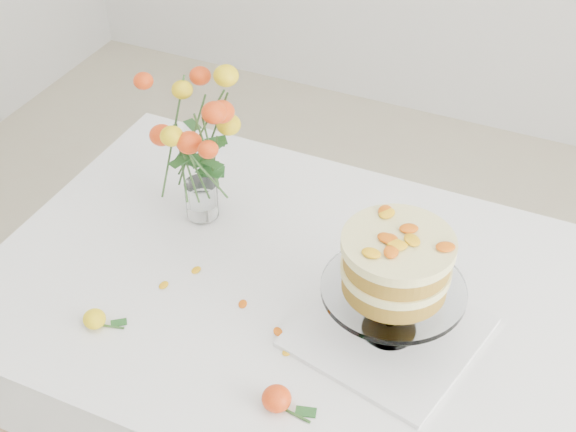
# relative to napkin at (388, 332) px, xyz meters

# --- Properties ---
(table) EXTENTS (1.43, 0.93, 0.76)m
(table) POSITION_rel_napkin_xyz_m (-0.18, 0.05, -0.09)
(table) COLOR tan
(table) RESTS_ON ground
(napkin) EXTENTS (0.40, 0.40, 0.01)m
(napkin) POSITION_rel_napkin_xyz_m (0.00, 0.00, 0.00)
(napkin) COLOR silver
(napkin) RESTS_ON table
(cake_stand) EXTENTS (0.28, 0.28, 0.25)m
(cake_stand) POSITION_rel_napkin_xyz_m (0.00, 0.00, 0.17)
(cake_stand) COLOR silver
(cake_stand) RESTS_ON napkin
(rose_vase) EXTENTS (0.31, 0.31, 0.39)m
(rose_vase) POSITION_rel_napkin_xyz_m (-0.52, 0.17, 0.22)
(rose_vase) COLOR silver
(rose_vase) RESTS_ON table
(loose_rose_near) EXTENTS (0.08, 0.05, 0.04)m
(loose_rose_near) POSITION_rel_napkin_xyz_m (-0.55, -0.23, 0.01)
(loose_rose_near) COLOR yellow
(loose_rose_near) RESTS_ON table
(loose_rose_far) EXTENTS (0.10, 0.06, 0.05)m
(loose_rose_far) POSITION_rel_napkin_xyz_m (-0.13, -0.26, 0.02)
(loose_rose_far) COLOR red
(loose_rose_far) RESTS_ON table
(stray_petal_a) EXTENTS (0.03, 0.02, 0.00)m
(stray_petal_a) POSITION_rel_napkin_xyz_m (-0.30, -0.05, -0.00)
(stray_petal_a) COLOR #F1AA0F
(stray_petal_a) RESTS_ON table
(stray_petal_b) EXTENTS (0.03, 0.02, 0.00)m
(stray_petal_b) POSITION_rel_napkin_xyz_m (-0.20, -0.09, -0.00)
(stray_petal_b) COLOR #F1AA0F
(stray_petal_b) RESTS_ON table
(stray_petal_c) EXTENTS (0.03, 0.02, 0.00)m
(stray_petal_c) POSITION_rel_napkin_xyz_m (-0.16, -0.13, -0.00)
(stray_petal_c) COLOR #F1AA0F
(stray_petal_c) RESTS_ON table
(stray_petal_d) EXTENTS (0.03, 0.02, 0.00)m
(stray_petal_d) POSITION_rel_napkin_xyz_m (-0.44, 0.00, -0.00)
(stray_petal_d) COLOR #F1AA0F
(stray_petal_d) RESTS_ON table
(stray_petal_e) EXTENTS (0.03, 0.02, 0.00)m
(stray_petal_e) POSITION_rel_napkin_xyz_m (-0.48, -0.07, -0.00)
(stray_petal_e) COLOR #F1AA0F
(stray_petal_e) RESTS_ON table
(stray_petal_f) EXTENTS (0.03, 0.02, 0.00)m
(stray_petal_f) POSITION_rel_napkin_xyz_m (0.12, -0.03, -0.00)
(stray_petal_f) COLOR #F1AA0F
(stray_petal_f) RESTS_ON table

